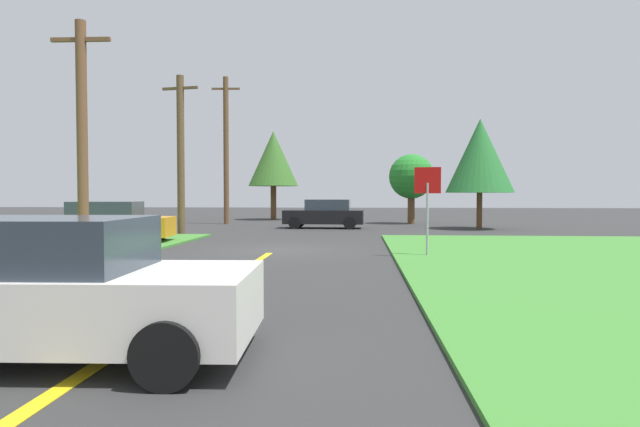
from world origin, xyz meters
name	(u,v)px	position (x,y,z in m)	size (l,w,h in m)	color
ground_plane	(275,250)	(0.00, 0.00, 0.00)	(120.00, 120.00, 0.00)	#303030
grass_verge_right	(638,268)	(9.89, -4.00, 0.04)	(12.00, 20.00, 0.08)	#3F8432
lane_stripe_center	(208,293)	(0.00, -8.00, 0.01)	(0.20, 14.00, 0.01)	yellow
stop_sign	(428,194)	(4.91, -1.80, 1.92)	(0.78, 0.14, 2.71)	#9EA0A8
car_behind_on_main_road	(58,289)	(-0.57, -12.04, 0.81)	(4.36, 2.29, 1.62)	white
parked_car_near_building	(110,222)	(-6.78, 2.08, 0.81)	(4.72, 2.30, 1.62)	orange
car_approaching_junction	(325,214)	(0.94, 11.89, 0.80)	(4.50, 2.04, 1.62)	black
utility_pole_near	(82,136)	(-5.42, -2.45, 3.64)	(1.80, 0.31, 7.07)	brown
utility_pole_mid	(181,153)	(-5.53, 6.69, 3.83)	(1.79, 0.42, 7.49)	brown
utility_pole_far	(226,149)	(-5.67, 15.83, 4.81)	(1.80, 0.34, 9.43)	brown
oak_tree_left	(273,159)	(-3.58, 21.82, 4.58)	(3.75, 3.75, 6.67)	brown
pine_tree_center	(411,177)	(6.24, 16.84, 3.04)	(2.88, 2.88, 4.51)	brown
oak_tree_right	(480,156)	(9.47, 11.83, 4.02)	(3.68, 3.68, 6.05)	brown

